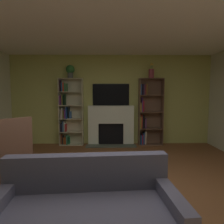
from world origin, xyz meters
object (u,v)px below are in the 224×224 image
Objects in this scene: vase_with_flowers at (151,73)px; couch at (87,218)px; bookshelf_left at (69,113)px; bookshelf_right at (147,113)px; fireplace at (111,124)px; potted_plant at (70,71)px; armchair at (5,157)px; tv at (111,95)px.

vase_with_flowers is 4.56m from couch.
couch is at bearing -76.84° from bookshelf_left.
bookshelf_left is 2.28m from bookshelf_right.
fireplace is at bearing 85.90° from couch.
potted_plant is 0.32× the size of armchair.
fireplace is at bearing -0.35° from bookshelf_left.
potted_plant is at bearing 81.48° from armchair.
tv reaches higher than armchair.
tv is 0.91× the size of armchair.
vase_with_flowers is at bearing -5.99° from tv.
vase_with_flowers is (1.14, -0.05, 1.47)m from fireplace.
tv reaches higher than couch.
bookshelf_right is 1.01× the size of couch.
bookshelf_right is 4.45× the size of vase_with_flowers.
vase_with_flowers is 0.37× the size of armchair.
tv is at bearing 174.01° from vase_with_flowers.
vase_with_flowers is at bearing -2.33° from fireplace.
bookshelf_right is 2.51m from potted_plant.
fireplace is 1.34× the size of tv.
bookshelf_right is at bearing -0.21° from fireplace.
tv is 0.56× the size of couch.
vase_with_flowers reaches higher than bookshelf_left.
potted_plant is 0.85× the size of vase_with_flowers.
couch is (-1.43, -3.94, -1.80)m from vase_with_flowers.
bookshelf_right is at bearing -0.28° from bookshelf_left.
potted_plant is at bearing -180.00° from vase_with_flowers.
tv is 4.24m from couch.
couch is (-1.34, -3.99, -0.65)m from bookshelf_right.
bookshelf_left is (-1.22, 0.01, 0.34)m from fireplace.
tv is 1.33m from bookshelf_left.
vase_with_flowers reaches higher than tv.
potted_plant is (-1.14, -0.05, 1.53)m from fireplace.
potted_plant is (-1.14, -0.12, 0.67)m from tv.
bookshelf_right is (1.06, -0.00, 0.32)m from fireplace.
armchair reaches higher than couch.
couch is at bearing -94.10° from fireplace.
fireplace is 0.74× the size of bookshelf_left.
armchair is at bearing -117.99° from fireplace.
fireplace is 0.74× the size of bookshelf_right.
fireplace is at bearing 62.01° from armchair.
vase_with_flowers is at bearing 47.08° from armchair.
tv is 3.54m from armchair.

